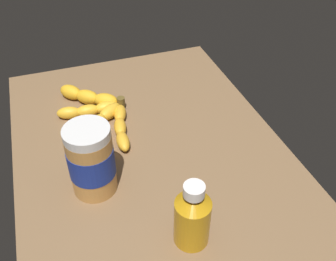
{
  "coord_description": "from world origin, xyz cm",
  "views": [
    {
      "loc": [
        -60.11,
        16.72,
        57.79
      ],
      "look_at": [
        0.14,
        -4.01,
        4.62
      ],
      "focal_mm": 40.76,
      "sensor_mm": 36.0,
      "label": 1
    }
  ],
  "objects": [
    {
      "name": "ground_plane",
      "position": [
        0.0,
        0.0,
        -2.21
      ],
      "size": [
        84.46,
        58.72,
        4.41
      ],
      "primitive_type": "cube",
      "color": "brown"
    },
    {
      "name": "banana_bunch",
      "position": [
        15.81,
        8.98,
        1.64
      ],
      "size": [
        29.71,
        17.24,
        3.68
      ],
      "color": "gold",
      "rests_on": "ground_plane"
    },
    {
      "name": "peanut_butter_jar",
      "position": [
        -6.66,
        13.66,
        7.44
      ],
      "size": [
        8.87,
        8.87,
        15.04
      ],
      "color": "#BF8442",
      "rests_on": "ground_plane"
    },
    {
      "name": "honey_bottle",
      "position": [
        -24.02,
        -0.0,
        6.15
      ],
      "size": [
        6.21,
        6.21,
        13.56
      ],
      "color": "#C88B14",
      "rests_on": "ground_plane"
    }
  ]
}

